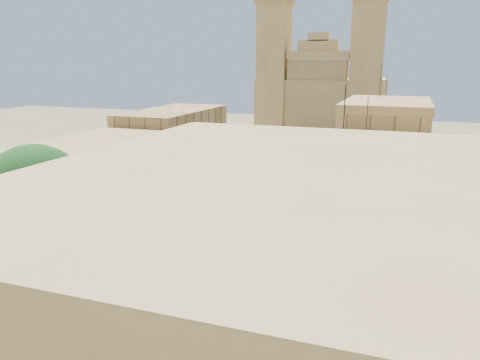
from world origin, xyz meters
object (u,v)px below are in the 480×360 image
Objects in this scene: car_cream at (240,221)px; car_dkblue at (269,168)px; olive_pickup at (288,218)px; street_tree_a at (96,216)px; car_white_a at (228,210)px; car_blue_a at (180,222)px; car_white_b at (287,192)px; pedestrian_a at (287,264)px; street_tree_b at (157,179)px; bus_green_north at (46,285)px; bus_red_east at (236,262)px; ficus_tree at (37,201)px; bus_cream_east at (293,206)px; street_tree_c at (198,163)px; red_truck at (208,242)px; pedestrian_c at (282,265)px; church at (322,100)px; car_blue_b at (267,162)px; street_tree_d at (228,149)px.

car_cream is 26.82m from car_dkblue.
street_tree_a is at bearing -144.68° from olive_pickup.
car_blue_a is at bearing -110.22° from car_white_a.
car_white_a is at bearing 55.70° from street_tree_a.
car_dkblue is 14.52m from car_white_b.
pedestrian_a is (12.18, -36.21, 0.28)m from car_dkblue.
street_tree_b reaches higher than car_blue_a.
bus_red_east reaches higher than bus_green_north.
bus_green_north is (-13.00, -22.69, 0.40)m from olive_pickup.
bus_cream_east is (15.90, 21.61, -5.11)m from ficus_tree.
bus_red_east is 13.08m from car_cream.
street_tree_a is 0.84× the size of street_tree_c.
bus_green_north is 0.75× the size of bus_red_east.
red_truck reaches higher than olive_pickup.
red_truck is at bearing 105.87° from car_white_b.
pedestrian_a is at bearing -76.44° from olive_pickup.
car_white_b is at bearing 38.53° from street_tree_b.
ficus_tree reaches higher than street_tree_a.
pedestrian_c is (18.99, -0.38, -2.07)m from street_tree_a.
street_tree_b is (-10.00, -54.61, -5.81)m from church.
car_dkblue is 38.21m from pedestrian_a.
olive_pickup is at bearing 30.68° from car_blue_a.
ficus_tree reaches higher than car_blue_b.
car_blue_a is 2.25× the size of pedestrian_c.
ficus_tree is at bearing -89.22° from street_tree_d.
car_blue_a is 6.87m from car_white_a.
bus_green_north is (3.50, -47.00, -2.17)m from street_tree_d.
street_tree_d is (0.00, 36.00, 0.57)m from street_tree_a.
street_tree_a is 0.71× the size of red_truck.
car_blue_a and car_cream have the same top height.
car_dkblue reaches higher than car_cream.
street_tree_b reaches higher than bus_green_north.
bus_red_east is 17.40m from car_white_a.
red_truck is 7.78m from pedestrian_a.
car_white_b is 0.90× the size of car_blue_b.
street_tree_d is at bearing 108.30° from red_truck.
bus_red_east is (4.00, -3.57, 0.13)m from red_truck.
car_white_a is 1.87× the size of pedestrian_a.
street_tree_b is 1.10× the size of street_tree_d.
street_tree_a is 36.00m from street_tree_d.
pedestrian_c is at bearing -52.08° from street_tree_c.
car_white_b is at bearing -85.38° from church.
bus_cream_east is at bearing 90.00° from olive_pickup.
church reaches higher than bus_cream_east.
ficus_tree is 3.41× the size of car_blue_a.
church is at bearing 92.97° from car_blue_a.
bus_cream_east is at bearing 173.18° from pedestrian_c.
street_tree_b is 23.40m from bus_green_north.
church is 60.51m from car_blue_a.
olive_pickup is (4.79, 11.11, -0.66)m from red_truck.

